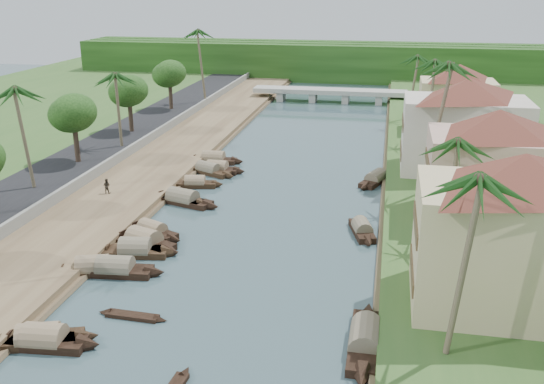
# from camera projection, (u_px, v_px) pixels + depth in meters

# --- Properties ---
(ground) EXTENTS (220.00, 220.00, 0.00)m
(ground) POSITION_uv_depth(u_px,v_px,m) (229.00, 281.00, 44.90)
(ground) COLOR #374E53
(ground) RESTS_ON ground
(left_bank) EXTENTS (10.00, 180.00, 0.80)m
(left_bank) POSITION_uv_depth(u_px,v_px,m) (135.00, 181.00, 66.18)
(left_bank) COLOR brown
(left_bank) RESTS_ON ground
(right_bank) EXTENTS (16.00, 180.00, 1.20)m
(right_bank) POSITION_uv_depth(u_px,v_px,m) (467.00, 200.00, 59.82)
(right_bank) COLOR #2F5421
(right_bank) RESTS_ON ground
(road) EXTENTS (8.00, 180.00, 1.40)m
(road) POSITION_uv_depth(u_px,v_px,m) (63.00, 174.00, 67.61)
(road) COLOR black
(road) RESTS_ON ground
(retaining_wall) EXTENTS (0.40, 180.00, 1.10)m
(retaining_wall) POSITION_uv_depth(u_px,v_px,m) (98.00, 171.00, 66.63)
(retaining_wall) COLOR slate
(retaining_wall) RESTS_ON left_bank
(treeline) EXTENTS (120.00, 14.00, 8.00)m
(treeline) POSITION_uv_depth(u_px,v_px,m) (343.00, 61.00, 136.28)
(treeline) COLOR #14320D
(treeline) RESTS_ON ground
(bridge) EXTENTS (28.00, 4.00, 2.40)m
(bridge) POSITION_uv_depth(u_px,v_px,m) (329.00, 93.00, 111.07)
(bridge) COLOR #999A90
(bridge) RESTS_ON ground
(building_near) EXTENTS (14.85, 14.85, 10.20)m
(building_near) POSITION_uv_depth(u_px,v_px,m) (515.00, 231.00, 37.52)
(building_near) COLOR tan
(building_near) RESTS_ON right_bank
(building_mid) EXTENTS (14.11, 14.11, 9.70)m
(building_mid) POSITION_uv_depth(u_px,v_px,m) (493.00, 164.00, 52.26)
(building_mid) COLOR tan
(building_mid) RESTS_ON right_bank
(building_far) EXTENTS (15.59, 15.59, 10.20)m
(building_far) POSITION_uv_depth(u_px,v_px,m) (465.00, 125.00, 65.33)
(building_far) COLOR beige
(building_far) RESTS_ON right_bank
(building_distant) EXTENTS (12.62, 12.62, 9.20)m
(building_distant) POSITION_uv_depth(u_px,v_px,m) (457.00, 97.00, 83.86)
(building_distant) COLOR tan
(building_distant) RESTS_ON right_bank
(sampan_1) EXTENTS (7.27, 2.23, 2.15)m
(sampan_1) POSITION_uv_depth(u_px,v_px,m) (45.00, 340.00, 36.80)
(sampan_1) COLOR black
(sampan_1) RESTS_ON ground
(sampan_2) EXTENTS (7.42, 3.78, 1.97)m
(sampan_2) POSITION_uv_depth(u_px,v_px,m) (39.00, 339.00, 36.97)
(sampan_2) COLOR black
(sampan_2) RESTS_ON ground
(sampan_3) EXTENTS (7.98, 2.35, 2.13)m
(sampan_3) POSITION_uv_depth(u_px,v_px,m) (115.00, 269.00, 45.85)
(sampan_3) COLOR black
(sampan_3) RESTS_ON ground
(sampan_4) EXTENTS (7.31, 3.79, 2.07)m
(sampan_4) POSITION_uv_depth(u_px,v_px,m) (93.00, 268.00, 45.98)
(sampan_4) COLOR black
(sampan_4) RESTS_ON ground
(sampan_5) EXTENTS (7.85, 4.51, 2.43)m
(sampan_5) POSITION_uv_depth(u_px,v_px,m) (144.00, 242.00, 50.58)
(sampan_5) COLOR black
(sampan_5) RESTS_ON ground
(sampan_6) EXTENTS (7.47, 2.75, 2.19)m
(sampan_6) POSITION_uv_depth(u_px,v_px,m) (135.00, 250.00, 49.06)
(sampan_6) COLOR black
(sampan_6) RESTS_ON ground
(sampan_7) EXTENTS (6.90, 4.24, 1.90)m
(sampan_7) POSITION_uv_depth(u_px,v_px,m) (152.00, 231.00, 52.90)
(sampan_7) COLOR black
(sampan_7) RESTS_ON ground
(sampan_8) EXTENTS (6.70, 3.49, 2.05)m
(sampan_8) POSITION_uv_depth(u_px,v_px,m) (183.00, 199.00, 60.54)
(sampan_8) COLOR black
(sampan_8) RESTS_ON ground
(sampan_9) EXTENTS (8.90, 4.27, 2.22)m
(sampan_9) POSITION_uv_depth(u_px,v_px,m) (183.00, 199.00, 60.53)
(sampan_9) COLOR black
(sampan_9) RESTS_ON ground
(sampan_10) EXTENTS (6.42, 2.43, 1.80)m
(sampan_10) POSITION_uv_depth(u_px,v_px,m) (195.00, 183.00, 65.37)
(sampan_10) COLOR black
(sampan_10) RESTS_ON ground
(sampan_11) EXTENTS (6.97, 1.94, 2.02)m
(sampan_11) POSITION_uv_depth(u_px,v_px,m) (217.00, 169.00, 70.41)
(sampan_11) COLOR black
(sampan_11) RESTS_ON ground
(sampan_12) EXTENTS (7.77, 4.66, 1.93)m
(sampan_12) POSITION_uv_depth(u_px,v_px,m) (208.00, 170.00, 69.94)
(sampan_12) COLOR black
(sampan_12) RESTS_ON ground
(sampan_13) EXTENTS (7.78, 1.90, 2.14)m
(sampan_13) POSITION_uv_depth(u_px,v_px,m) (214.00, 159.00, 74.16)
(sampan_13) COLOR black
(sampan_13) RESTS_ON ground
(sampan_14) EXTENTS (2.04, 9.47, 2.28)m
(sampan_14) POSITION_uv_depth(u_px,v_px,m) (365.00, 340.00, 36.78)
(sampan_14) COLOR black
(sampan_14) RESTS_ON ground
(sampan_15) EXTENTS (3.06, 6.73, 1.83)m
(sampan_15) POSITION_uv_depth(u_px,v_px,m) (362.00, 230.00, 53.22)
(sampan_15) COLOR black
(sampan_15) RESTS_ON ground
(sampan_16) EXTENTS (4.30, 7.80, 1.95)m
(sampan_16) POSITION_uv_depth(u_px,v_px,m) (376.00, 179.00, 66.80)
(sampan_16) COLOR black
(sampan_16) RESTS_ON ground
(canoe_1) EXTENTS (4.99, 1.01, 0.80)m
(canoe_1) POSITION_uv_depth(u_px,v_px,m) (132.00, 316.00, 40.01)
(canoe_1) COLOR black
(canoe_1) RESTS_ON ground
(canoe_2) EXTENTS (5.51, 4.07, 0.88)m
(canoe_2) POSITION_uv_depth(u_px,v_px,m) (176.00, 189.00, 64.57)
(canoe_2) COLOR black
(canoe_2) RESTS_ON ground
(palm_0) EXTENTS (3.20, 3.20, 12.01)m
(palm_0) POSITION_uv_depth(u_px,v_px,m) (468.00, 182.00, 30.79)
(palm_0) COLOR brown
(palm_0) RESTS_ON ground
(palm_1) EXTENTS (3.20, 3.20, 10.00)m
(palm_1) POSITION_uv_depth(u_px,v_px,m) (456.00, 143.00, 45.74)
(palm_1) COLOR brown
(palm_1) RESTS_ON ground
(palm_2) EXTENTS (3.20, 3.20, 14.18)m
(palm_2) POSITION_uv_depth(u_px,v_px,m) (437.00, 67.00, 56.09)
(palm_2) COLOR brown
(palm_2) RESTS_ON ground
(palm_3) EXTENTS (3.20, 3.20, 12.08)m
(palm_3) POSITION_uv_depth(u_px,v_px,m) (434.00, 63.00, 75.07)
(palm_3) COLOR brown
(palm_3) RESTS_ON ground
(palm_5) EXTENTS (3.20, 3.20, 11.49)m
(palm_5) POSITION_uv_depth(u_px,v_px,m) (20.00, 91.00, 57.92)
(palm_5) COLOR brown
(palm_5) RESTS_ON ground
(palm_6) EXTENTS (3.20, 3.20, 10.53)m
(palm_6) POSITION_uv_depth(u_px,v_px,m) (116.00, 76.00, 73.51)
(palm_6) COLOR brown
(palm_6) RESTS_ON ground
(palm_7) EXTENTS (3.20, 3.20, 10.91)m
(palm_7) POSITION_uv_depth(u_px,v_px,m) (414.00, 58.00, 89.63)
(palm_7) COLOR brown
(palm_7) RESTS_ON ground
(palm_8) EXTENTS (3.20, 3.20, 13.45)m
(palm_8) POSITION_uv_depth(u_px,v_px,m) (202.00, 32.00, 100.71)
(palm_8) COLOR brown
(palm_8) RESTS_ON ground
(tree_3) EXTENTS (5.00, 5.00, 7.70)m
(tree_3) POSITION_uv_depth(u_px,v_px,m) (73.00, 114.00, 68.04)
(tree_3) COLOR #443427
(tree_3) RESTS_ON ground
(tree_4) EXTENTS (4.90, 4.90, 7.58)m
(tree_4) POSITION_uv_depth(u_px,v_px,m) (129.00, 92.00, 82.19)
(tree_4) COLOR #443427
(tree_4) RESTS_ON ground
(tree_5) EXTENTS (4.91, 4.91, 7.67)m
(tree_5) POSITION_uv_depth(u_px,v_px,m) (169.00, 74.00, 96.92)
(tree_5) COLOR #443427
(tree_5) RESTS_ON ground
(tree_6) EXTENTS (4.85, 4.85, 6.90)m
(tree_6) POSITION_uv_depth(u_px,v_px,m) (510.00, 127.00, 65.99)
(tree_6) COLOR #443427
(tree_6) RESTS_ON ground
(person_far) EXTENTS (0.76, 0.60, 1.53)m
(person_far) POSITION_uv_depth(u_px,v_px,m) (107.00, 186.00, 60.95)
(person_far) COLOR #302A22
(person_far) RESTS_ON left_bank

